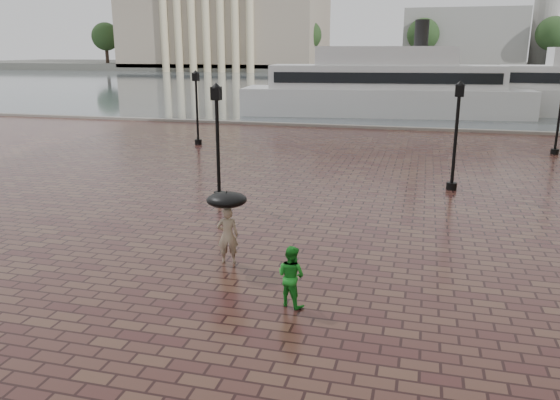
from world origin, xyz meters
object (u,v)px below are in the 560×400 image
(adult_pedestrian, at_px, (228,235))
(child_pedestrian, at_px, (291,276))
(ferry_near, at_px, (384,87))
(street_lamps, at_px, (358,121))

(adult_pedestrian, xyz_separation_m, child_pedestrian, (2.31, -2.09, -0.08))
(ferry_near, bearing_deg, adult_pedestrian, -98.31)
(adult_pedestrian, relative_size, child_pedestrian, 1.11)
(street_lamps, xyz_separation_m, adult_pedestrian, (-1.84, -13.76, -1.52))
(street_lamps, relative_size, adult_pedestrian, 13.28)
(street_lamps, relative_size, ferry_near, 0.83)
(street_lamps, distance_m, child_pedestrian, 15.94)
(child_pedestrian, bearing_deg, ferry_near, -65.32)
(street_lamps, xyz_separation_m, ferry_near, (-0.53, 23.53, 0.16))
(street_lamps, bearing_deg, adult_pedestrian, -97.63)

